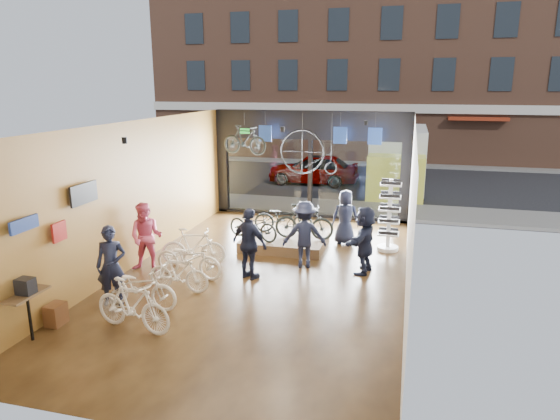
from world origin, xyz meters
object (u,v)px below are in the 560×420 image
(customer_1, at_px, (146,237))
(customer_2, at_px, (250,244))
(floor_bike_3, at_px, (178,273))
(penny_farthing, at_px, (311,154))
(floor_bike_5, at_px, (193,247))
(display_bike_left, at_px, (253,225))
(customer_4, at_px, (345,217))
(box_truck, at_px, (398,161))
(floor_bike_4, at_px, (189,259))
(sunglasses_rack, at_px, (389,215))
(display_platform, at_px, (285,242))
(hung_bike, at_px, (245,140))
(display_bike_right, at_px, (283,218))
(customer_3, at_px, (304,235))
(customer_0, at_px, (111,266))
(display_bike_mid, at_px, (304,222))
(street_car, at_px, (313,169))
(customer_5, at_px, (365,240))
(floor_bike_1, at_px, (133,305))
(floor_bike_2, at_px, (139,287))

(customer_1, distance_m, customer_2, 2.74)
(floor_bike_3, distance_m, penny_farthing, 6.64)
(floor_bike_5, xyz_separation_m, customer_2, (1.74, -0.50, 0.39))
(display_bike_left, bearing_deg, customer_4, -45.17)
(box_truck, distance_m, floor_bike_4, 12.51)
(sunglasses_rack, bearing_deg, display_platform, 179.04)
(display_platform, distance_m, hung_bike, 3.82)
(display_bike_right, relative_size, customer_3, 1.01)
(customer_0, relative_size, customer_2, 0.99)
(display_platform, distance_m, customer_4, 1.97)
(customer_0, xyz_separation_m, customer_2, (2.43, 2.19, 0.01))
(floor_bike_3, xyz_separation_m, customer_4, (3.28, 4.54, 0.37))
(floor_bike_3, distance_m, customer_2, 1.86)
(display_bike_right, height_order, customer_3, customer_3)
(penny_farthing, bearing_deg, floor_bike_5, -118.00)
(display_bike_mid, relative_size, sunglasses_rack, 0.82)
(floor_bike_4, distance_m, customer_4, 5.02)
(display_bike_left, height_order, hung_bike, hung_bike)
(street_car, xyz_separation_m, customer_5, (3.45, -11.15, 0.14))
(street_car, height_order, customer_3, customer_3)
(customer_1, bearing_deg, street_car, 72.29)
(floor_bike_4, relative_size, customer_2, 1.02)
(street_car, xyz_separation_m, hung_bike, (-0.83, -7.80, 2.19))
(floor_bike_3, xyz_separation_m, display_bike_left, (0.75, 3.37, 0.29))
(box_truck, xyz_separation_m, display_bike_right, (-3.10, -8.22, -0.62))
(display_bike_left, distance_m, customer_4, 2.79)
(floor_bike_3, height_order, penny_farthing, penny_farthing)
(sunglasses_rack, bearing_deg, floor_bike_5, -163.02)
(floor_bike_1, distance_m, display_bike_left, 5.39)
(floor_bike_1, bearing_deg, floor_bike_5, 15.37)
(box_truck, bearing_deg, penny_farthing, -112.18)
(display_platform, distance_m, sunglasses_rack, 3.14)
(customer_2, height_order, hung_bike, hung_bike)
(display_bike_right, height_order, customer_4, customer_4)
(sunglasses_rack, xyz_separation_m, hung_bike, (-4.80, 1.38, 1.88))
(customer_1, bearing_deg, sunglasses_rack, 19.75)
(customer_3, xyz_separation_m, customer_4, (0.78, 2.23, -0.06))
(floor_bike_1, xyz_separation_m, hung_bike, (-0.21, 7.61, 2.40))
(box_truck, xyz_separation_m, floor_bike_5, (-4.92, -10.76, -0.88))
(customer_4, distance_m, sunglasses_rack, 1.34)
(street_car, relative_size, penny_farthing, 2.36)
(customer_4, bearing_deg, floor_bike_2, 53.55)
(floor_bike_5, bearing_deg, box_truck, -37.42)
(street_car, relative_size, display_platform, 1.79)
(floor_bike_1, xyz_separation_m, customer_0, (-1.05, 0.96, 0.37))
(customer_0, bearing_deg, penny_farthing, 48.05)
(floor_bike_3, relative_size, display_bike_right, 0.84)
(customer_4, distance_m, penny_farthing, 2.61)
(street_car, relative_size, customer_1, 2.40)
(floor_bike_5, distance_m, customer_5, 4.49)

